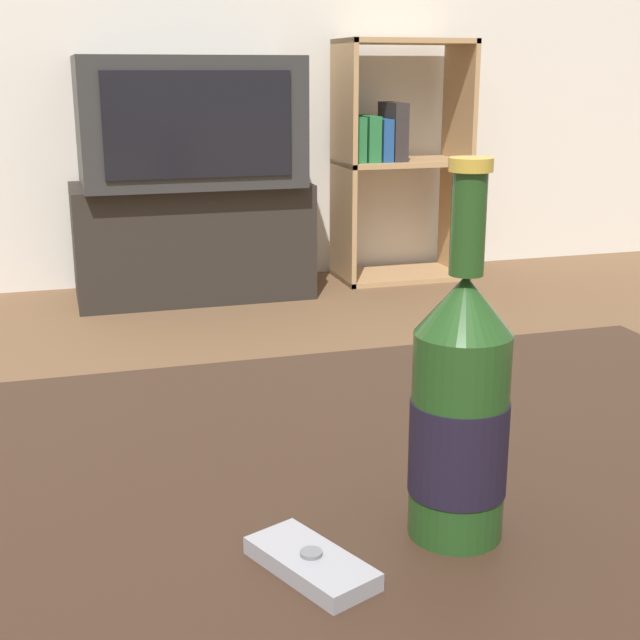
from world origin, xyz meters
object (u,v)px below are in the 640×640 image
Objects in this scene: beer_bottle at (460,412)px; cell_phone at (311,563)px; tv_stand at (192,240)px; television at (188,121)px; bookshelf at (395,155)px.

cell_phone is at bearing -169.88° from beer_bottle.
beer_bottle is (-0.21, -2.79, 0.38)m from tv_stand.
television is 0.82× the size of bookshelf.
tv_stand is 2.83m from beer_bottle.
tv_stand is 0.91× the size of bookshelf.
beer_bottle is at bearing -12.90° from cell_phone.
tv_stand is 2.85m from cell_phone.
tv_stand is at bearing 90.00° from television.
television is at bearing -90.00° from tv_stand.
bookshelf reaches higher than tv_stand.
television reaches higher than tv_stand.
cell_phone is at bearing -112.47° from bookshelf.
beer_bottle is at bearing -94.32° from television.
tv_stand is at bearing -175.84° from bookshelf.
bookshelf reaches higher than television.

